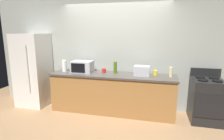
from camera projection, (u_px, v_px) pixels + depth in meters
ground_plane at (108, 119)px, 3.93m from camera, size 8.00×8.00×0.00m
back_wall at (116, 53)px, 4.42m from camera, size 6.40×0.10×2.70m
counter_run at (112, 93)px, 4.21m from camera, size 2.84×0.64×0.90m
refrigerator at (33, 70)px, 4.59m from camera, size 0.72×0.73×1.80m
stove_range at (206, 100)px, 3.75m from camera, size 0.60×0.61×1.08m
microwave at (82, 67)px, 4.31m from camera, size 0.48×0.35×0.27m
toaster_oven at (142, 71)px, 4.01m from camera, size 0.34×0.26×0.21m
paper_towel_roll at (64, 66)px, 4.42m from camera, size 0.12×0.12×0.27m
bottle_olive_oil at (115, 68)px, 4.20m from camera, size 0.08×0.08×0.27m
bottle_hand_soap at (171, 72)px, 3.85m from camera, size 0.07×0.07×0.21m
mug_yellow at (155, 73)px, 4.04m from camera, size 0.10×0.10×0.11m
mug_red at (104, 71)px, 4.29m from camera, size 0.09×0.09×0.10m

